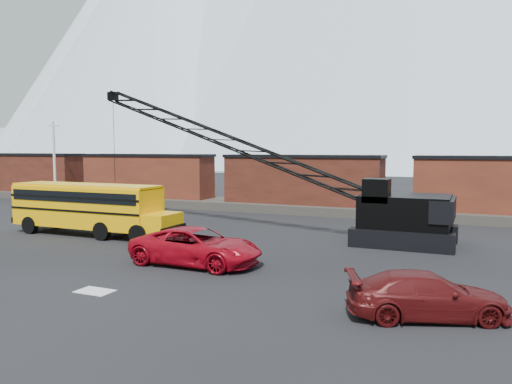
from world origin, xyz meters
TOP-DOWN VIEW (x-y plane):
  - ground at (0.00, 0.00)m, footprint 160.00×160.00m
  - gravel_berm at (0.00, 22.00)m, footprint 120.00×5.00m
  - boxcar_west_far at (-32.00, 22.00)m, footprint 13.70×3.10m
  - boxcar_west_near at (-16.00, 22.00)m, footprint 13.70×3.10m
  - boxcar_mid at (0.00, 22.00)m, footprint 13.70×3.10m
  - boxcar_east_near at (16.00, 22.00)m, footprint 13.70×3.10m
  - utility_pole at (-24.00, 18.00)m, footprint 1.40×0.24m
  - snow_patch at (0.50, -4.00)m, footprint 1.40×0.90m
  - school_bus at (-8.36, 5.61)m, footprint 11.65×2.65m
  - red_pickup at (1.79, 1.36)m, footprint 6.24×2.92m
  - maroon_suv at (12.28, -2.02)m, footprint 5.48×3.78m
  - crawler_crane at (-0.64, 11.33)m, footprint 25.08×4.32m

SIDE VIEW (x-z plane):
  - ground at x=0.00m, z-range 0.00..0.00m
  - snow_patch at x=0.50m, z-range 0.00..0.02m
  - gravel_berm at x=0.00m, z-range 0.00..0.70m
  - maroon_suv at x=12.28m, z-range 0.00..1.47m
  - red_pickup at x=1.79m, z-range 0.00..1.73m
  - school_bus at x=-8.36m, z-range 0.20..3.39m
  - boxcar_west_far at x=-32.00m, z-range 0.68..4.85m
  - boxcar_west_near at x=-16.00m, z-range 0.68..4.85m
  - boxcar_mid at x=0.00m, z-range 0.68..4.85m
  - boxcar_east_near at x=16.00m, z-range 0.68..4.85m
  - utility_pole at x=-24.00m, z-range 0.15..8.15m
  - crawler_crane at x=-0.64m, z-range 0.56..10.43m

